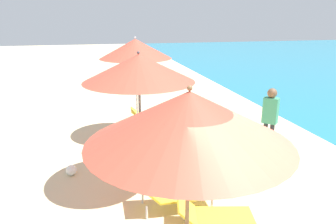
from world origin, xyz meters
TOP-DOWN VIEW (x-y plane):
  - umbrella_nearest at (-1.10, 0.26)m, footprint 2.27×2.27m
  - lounger_nearest_shoreside at (-0.24, 1.51)m, footprint 1.41×0.89m
  - umbrella_second at (-1.20, 3.22)m, footprint 2.19×2.19m
  - lounger_second_shoreside at (-0.18, 4.16)m, footprint 1.63×0.94m
  - lounger_second_inland at (-0.73, 2.27)m, footprint 1.45×0.63m
  - umbrella_farthest at (-0.86, 6.19)m, footprint 2.04×2.04m
  - lounger_farthest_shoreside at (-0.25, 7.17)m, footprint 1.48×0.79m
  - person_walking_near at (2.22, 4.03)m, footprint 0.41×0.41m
  - beach_ball at (-2.69, 4.05)m, footprint 0.24×0.24m

SIDE VIEW (x-z plane):
  - beach_ball at x=-2.69m, z-range 0.00..0.24m
  - lounger_nearest_shoreside at x=-0.24m, z-range -0.02..0.51m
  - lounger_farthest_shoreside at x=-0.25m, z-range 0.00..0.55m
  - lounger_second_inland at x=-0.73m, z-range 0.01..0.67m
  - lounger_second_shoreside at x=-0.18m, z-range 0.00..0.68m
  - person_walking_near at x=2.22m, z-range 0.20..1.98m
  - umbrella_nearest at x=-1.10m, z-range 1.04..3.84m
  - umbrella_second at x=-1.20m, z-range 1.10..3.95m
  - umbrella_farthest at x=-0.86m, z-range 1.14..4.08m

